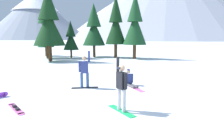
{
  "coord_description": "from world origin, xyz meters",
  "views": [
    {
      "loc": [
        0.74,
        -6.7,
        2.79
      ],
      "look_at": [
        -0.02,
        4.42,
        1.0
      ],
      "focal_mm": 33.36,
      "sensor_mm": 36.0,
      "label": 1
    }
  ],
  "objects_px": {
    "snowboarder_foreground": "(122,86)",
    "pine_tree_slender": "(46,25)",
    "pine_tree_twin": "(94,28)",
    "snowboarder_background": "(130,80)",
    "pine_tree_short": "(116,24)",
    "pine_tree_broad": "(135,23)",
    "pine_tree_young": "(49,21)",
    "pine_tree_tall": "(45,34)",
    "loose_snowboard_far_spare": "(16,108)",
    "pine_tree_leaning": "(71,38)",
    "snowboarder_midground": "(84,71)"
  },
  "relations": [
    {
      "from": "pine_tree_tall",
      "to": "pine_tree_broad",
      "type": "bearing_deg",
      "value": -13.75
    },
    {
      "from": "pine_tree_tall",
      "to": "pine_tree_twin",
      "type": "distance_m",
      "value": 7.31
    },
    {
      "from": "snowboarder_background",
      "to": "pine_tree_short",
      "type": "relative_size",
      "value": 0.21
    },
    {
      "from": "snowboarder_midground",
      "to": "pine_tree_leaning",
      "type": "bearing_deg",
      "value": 107.27
    },
    {
      "from": "loose_snowboard_far_spare",
      "to": "pine_tree_short",
      "type": "height_order",
      "value": "pine_tree_short"
    },
    {
      "from": "snowboarder_background",
      "to": "pine_tree_broad",
      "type": "bearing_deg",
      "value": 86.82
    },
    {
      "from": "pine_tree_slender",
      "to": "pine_tree_twin",
      "type": "height_order",
      "value": "pine_tree_slender"
    },
    {
      "from": "pine_tree_tall",
      "to": "snowboarder_foreground",
      "type": "bearing_deg",
      "value": -62.56
    },
    {
      "from": "snowboarder_midground",
      "to": "pine_tree_twin",
      "type": "distance_m",
      "value": 18.17
    },
    {
      "from": "snowboarder_midground",
      "to": "pine_tree_young",
      "type": "xyz_separation_m",
      "value": [
        -6.42,
        12.18,
        3.51
      ]
    },
    {
      "from": "loose_snowboard_far_spare",
      "to": "pine_tree_broad",
      "type": "distance_m",
      "value": 20.32
    },
    {
      "from": "pine_tree_short",
      "to": "pine_tree_slender",
      "type": "relative_size",
      "value": 1.04
    },
    {
      "from": "snowboarder_foreground",
      "to": "loose_snowboard_far_spare",
      "type": "distance_m",
      "value": 4.21
    },
    {
      "from": "pine_tree_broad",
      "to": "pine_tree_young",
      "type": "xyz_separation_m",
      "value": [
        -9.72,
        -3.39,
        0.03
      ]
    },
    {
      "from": "snowboarder_background",
      "to": "loose_snowboard_far_spare",
      "type": "bearing_deg",
      "value": -137.09
    },
    {
      "from": "snowboarder_midground",
      "to": "pine_tree_short",
      "type": "height_order",
      "value": "pine_tree_short"
    },
    {
      "from": "pine_tree_young",
      "to": "pine_tree_twin",
      "type": "height_order",
      "value": "pine_tree_young"
    },
    {
      "from": "snowboarder_foreground",
      "to": "pine_tree_short",
      "type": "xyz_separation_m",
      "value": [
        -1.25,
        20.42,
        3.49
      ]
    },
    {
      "from": "snowboarder_midground",
      "to": "snowboarder_foreground",
      "type": "bearing_deg",
      "value": -59.08
    },
    {
      "from": "snowboarder_foreground",
      "to": "pine_tree_slender",
      "type": "height_order",
      "value": "pine_tree_slender"
    },
    {
      "from": "pine_tree_broad",
      "to": "pine_tree_tall",
      "type": "distance_m",
      "value": 13.15
    },
    {
      "from": "loose_snowboard_far_spare",
      "to": "pine_tree_leaning",
      "type": "xyz_separation_m",
      "value": [
        -3.05,
        19.81,
        2.64
      ]
    },
    {
      "from": "snowboarder_background",
      "to": "pine_tree_tall",
      "type": "relative_size",
      "value": 0.3
    },
    {
      "from": "pine_tree_young",
      "to": "pine_tree_twin",
      "type": "relative_size",
      "value": 1.12
    },
    {
      "from": "pine_tree_short",
      "to": "pine_tree_slender",
      "type": "distance_m",
      "value": 8.96
    },
    {
      "from": "snowboarder_foreground",
      "to": "pine_tree_tall",
      "type": "height_order",
      "value": "pine_tree_tall"
    },
    {
      "from": "snowboarder_midground",
      "to": "pine_tree_tall",
      "type": "bearing_deg",
      "value": 116.76
    },
    {
      "from": "pine_tree_twin",
      "to": "pine_tree_leaning",
      "type": "bearing_deg",
      "value": -152.0
    },
    {
      "from": "pine_tree_tall",
      "to": "pine_tree_young",
      "type": "xyz_separation_m",
      "value": [
        3.0,
        -6.5,
        1.25
      ]
    },
    {
      "from": "pine_tree_slender",
      "to": "pine_tree_tall",
      "type": "height_order",
      "value": "pine_tree_slender"
    },
    {
      "from": "pine_tree_slender",
      "to": "pine_tree_broad",
      "type": "bearing_deg",
      "value": -0.22
    },
    {
      "from": "loose_snowboard_far_spare",
      "to": "pine_tree_tall",
      "type": "xyz_separation_m",
      "value": [
        -7.41,
        22.22,
        3.19
      ]
    },
    {
      "from": "snowboarder_foreground",
      "to": "pine_tree_broad",
      "type": "bearing_deg",
      "value": 86.39
    },
    {
      "from": "pine_tree_leaning",
      "to": "pine_tree_young",
      "type": "bearing_deg",
      "value": -108.43
    },
    {
      "from": "snowboarder_midground",
      "to": "loose_snowboard_far_spare",
      "type": "bearing_deg",
      "value": -119.54
    },
    {
      "from": "pine_tree_short",
      "to": "pine_tree_young",
      "type": "height_order",
      "value": "pine_tree_short"
    },
    {
      "from": "pine_tree_broad",
      "to": "pine_tree_young",
      "type": "relative_size",
      "value": 1.0
    },
    {
      "from": "pine_tree_broad",
      "to": "pine_tree_young",
      "type": "bearing_deg",
      "value": -160.78
    },
    {
      "from": "snowboarder_background",
      "to": "pine_tree_twin",
      "type": "height_order",
      "value": "pine_tree_twin"
    },
    {
      "from": "snowboarder_midground",
      "to": "pine_tree_young",
      "type": "height_order",
      "value": "pine_tree_young"
    },
    {
      "from": "pine_tree_short",
      "to": "pine_tree_broad",
      "type": "height_order",
      "value": "pine_tree_short"
    },
    {
      "from": "pine_tree_short",
      "to": "pine_tree_leaning",
      "type": "bearing_deg",
      "value": -173.61
    },
    {
      "from": "pine_tree_short",
      "to": "pine_tree_twin",
      "type": "bearing_deg",
      "value": 164.35
    },
    {
      "from": "snowboarder_foreground",
      "to": "pine_tree_twin",
      "type": "height_order",
      "value": "pine_tree_twin"
    },
    {
      "from": "snowboarder_midground",
      "to": "pine_tree_slender",
      "type": "relative_size",
      "value": 0.26
    },
    {
      "from": "snowboarder_midground",
      "to": "pine_tree_leaning",
      "type": "height_order",
      "value": "pine_tree_leaning"
    },
    {
      "from": "pine_tree_short",
      "to": "pine_tree_broad",
      "type": "distance_m",
      "value": 2.8
    },
    {
      "from": "pine_tree_short",
      "to": "pine_tree_slender",
      "type": "xyz_separation_m",
      "value": [
        -8.86,
        -1.32,
        -0.16
      ]
    },
    {
      "from": "loose_snowboard_far_spare",
      "to": "pine_tree_twin",
      "type": "bearing_deg",
      "value": 90.53
    },
    {
      "from": "pine_tree_tall",
      "to": "pine_tree_twin",
      "type": "bearing_deg",
      "value": -7.1
    }
  ]
}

